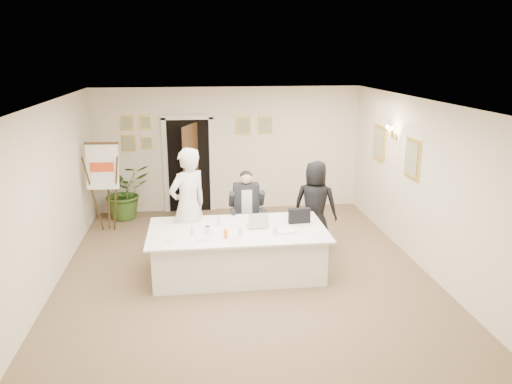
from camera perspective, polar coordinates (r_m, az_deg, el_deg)
The scene contains 28 objects.
floor at distance 8.46m, azimuth -1.34°, elevation -8.98°, with size 7.00×7.00×0.00m, color brown.
ceiling at distance 7.73m, azimuth -1.48°, elevation 10.25°, with size 6.00×7.00×0.02m, color white.
wall_back at distance 11.38m, azimuth -3.19°, elevation 4.87°, with size 6.00×0.10×2.80m, color white.
wall_front at distance 4.73m, azimuth 2.95°, elevation -11.13°, with size 6.00×0.10×2.80m, color white.
wall_left at distance 8.25m, azimuth -22.61°, elevation -0.52°, with size 0.10×7.00×2.80m, color white.
wall_right at distance 8.79m, azimuth 18.45°, elevation 0.83°, with size 0.10×7.00×2.80m, color white.
doorway at distance 11.25m, azimuth -7.59°, elevation 2.78°, with size 1.14×0.86×2.20m.
pictures_back_wall at distance 11.25m, azimuth -7.31°, elevation 6.97°, with size 3.40×0.06×0.80m, color gold, non-canonical shape.
pictures_right_wall at distance 9.77m, azimuth 15.50°, elevation 4.61°, with size 0.06×2.20×0.80m, color gold, non-canonical shape.
wall_sconce at distance 9.69m, azimuth 15.26°, elevation 6.64°, with size 0.20×0.30×0.24m, color gold, non-canonical shape.
conference_table at distance 8.23m, azimuth -2.10°, elevation -6.74°, with size 2.86×1.52×0.78m.
seated_man at distance 9.20m, azimuth -1.09°, elevation -1.99°, with size 0.63×0.68×1.48m, color black, non-canonical shape.
flip_chart at distance 10.45m, azimuth -16.81°, elevation 0.06°, with size 0.64×0.41×1.81m.
standing_man at distance 8.54m, azimuth -7.75°, elevation -1.64°, with size 0.74×0.48×2.02m, color silver.
standing_woman at distance 9.23m, azimuth 6.78°, elevation -1.48°, with size 0.81×0.52×1.65m, color black.
potted_palm at distance 11.26m, azimuth -14.85°, elevation 0.07°, with size 1.08×0.94×1.21m, color #30521B.
laptop at distance 8.16m, azimuth 0.17°, elevation -3.02°, with size 0.33×0.35×0.28m, color #B7BABC, non-canonical shape.
laptop_bag at distance 8.36m, azimuth 4.97°, elevation -2.72°, with size 0.36×0.10×0.25m, color black.
paper_stack at distance 7.97m, azimuth 3.55°, elevation -4.47°, with size 0.32×0.22×0.03m, color white.
plate_left at distance 7.72m, azimuth -9.48°, elevation -5.39°, with size 0.21×0.21×0.01m, color white.
plate_mid at distance 7.69m, azimuth -6.01°, elevation -5.35°, with size 0.23×0.23×0.01m, color white.
plate_near at distance 7.59m, azimuth -2.42°, elevation -5.56°, with size 0.23×0.23×0.01m, color white.
glass_a at distance 7.89m, azimuth -7.29°, elevation -4.35°, with size 0.06×0.06×0.14m, color silver.
glass_b at distance 7.77m, azimuth -1.81°, elevation -4.55°, with size 0.06×0.06×0.14m, color silver.
glass_c at distance 7.82m, azimuth 2.18°, elevation -4.43°, with size 0.07×0.07×0.14m, color silver.
glass_d at distance 8.29m, azimuth -4.26°, elevation -3.26°, with size 0.07×0.07×0.14m, color silver.
oj_glass at distance 7.69m, azimuth -3.49°, elevation -4.82°, with size 0.06×0.06×0.13m, color orange.
steel_jug at distance 7.93m, azimuth -5.56°, elevation -4.32°, with size 0.09×0.09×0.11m, color silver.
Camera 1 is at (-0.76, -7.65, 3.53)m, focal length 35.00 mm.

